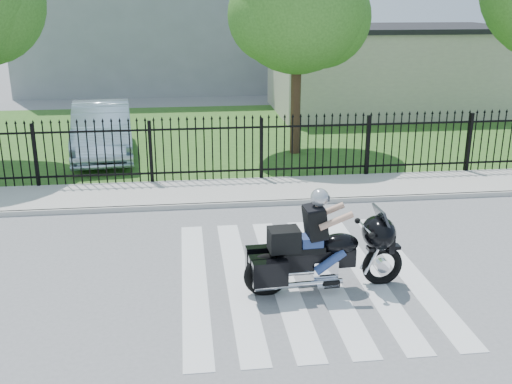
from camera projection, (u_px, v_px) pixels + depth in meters
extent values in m
plane|color=slate|center=(303.00, 277.00, 11.05)|extent=(120.00, 120.00, 0.00)
cube|color=#ADAAA3|center=(266.00, 191.00, 15.75)|extent=(40.00, 2.00, 0.12)
cube|color=#ADAAA3|center=(272.00, 203.00, 14.81)|extent=(40.00, 0.12, 0.12)
cube|color=#29501B|center=(241.00, 134.00, 22.36)|extent=(40.00, 12.00, 0.02)
cube|color=black|center=(261.00, 170.00, 16.60)|extent=(26.00, 0.04, 0.05)
cube|color=black|center=(261.00, 127.00, 16.22)|extent=(26.00, 0.04, 0.05)
cylinder|color=#382316|center=(296.00, 90.00, 19.06)|extent=(0.32, 0.32, 4.16)
sphere|color=#32631C|center=(298.00, 5.00, 18.25)|extent=(4.20, 4.20, 4.20)
cube|color=beige|center=(389.00, 71.00, 26.39)|extent=(10.00, 6.00, 3.50)
cube|color=black|center=(392.00, 28.00, 25.81)|extent=(10.20, 6.20, 0.20)
torus|color=black|center=(382.00, 265.00, 10.69)|extent=(0.76, 0.19, 0.75)
torus|color=black|center=(266.00, 275.00, 10.33)|extent=(0.80, 0.21, 0.79)
cube|color=black|center=(315.00, 259.00, 10.40)|extent=(1.43, 0.35, 0.33)
ellipsoid|color=black|center=(340.00, 244.00, 10.40)|extent=(0.70, 0.48, 0.36)
cube|color=black|center=(303.00, 249.00, 10.30)|extent=(0.73, 0.39, 0.11)
cube|color=silver|center=(324.00, 267.00, 10.49)|extent=(0.45, 0.35, 0.33)
ellipsoid|color=black|center=(379.00, 233.00, 10.47)|extent=(0.63, 0.82, 0.59)
cube|color=black|center=(284.00, 239.00, 10.18)|extent=(0.55, 0.44, 0.39)
cube|color=navy|center=(311.00, 241.00, 10.28)|extent=(0.39, 0.35, 0.20)
sphere|color=#AEB0B6|center=(320.00, 198.00, 10.06)|extent=(0.32, 0.32, 0.32)
imported|color=#A0B8C9|center=(102.00, 130.00, 19.08)|extent=(2.31, 5.26, 1.68)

